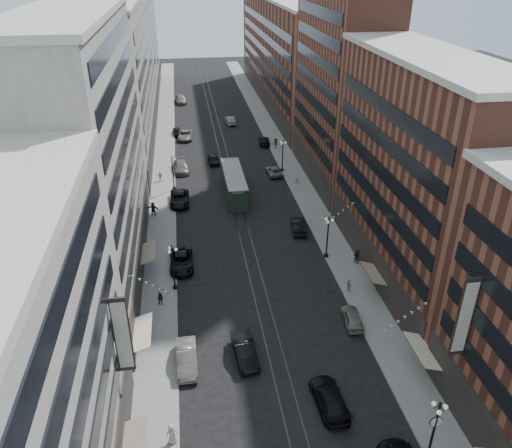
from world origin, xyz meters
TOP-DOWN VIEW (x-y plane):
  - ground at (0.00, 60.00)m, footprint 220.00×220.00m
  - sidewalk_west at (-11.00, 70.00)m, footprint 4.00×180.00m
  - sidewalk_east at (11.00, 70.00)m, footprint 4.00×180.00m
  - rail_west at (-0.70, 70.00)m, footprint 0.12×180.00m
  - rail_east at (0.70, 70.00)m, footprint 0.12×180.00m
  - building_west_mid at (-17.00, 33.00)m, footprint 8.00×36.00m
  - building_west_far at (-17.00, 96.00)m, footprint 8.00×90.00m
  - building_east_mid at (17.00, 28.00)m, footprint 8.00×30.00m
  - building_east_tower at (17.00, 56.00)m, footprint 8.00×26.00m
  - building_east_far at (17.00, 105.00)m, footprint 8.00×72.00m
  - lamppost_sw_far at (-9.20, 28.00)m, footprint 1.03×1.14m
  - lamppost_sw_mid at (-9.20, 55.00)m, footprint 1.03×1.14m
  - lamppost_se_near at (9.20, 4.00)m, footprint 1.08×1.14m
  - lamppost_se_far at (9.20, 32.00)m, footprint 1.03×1.14m
  - lamppost_se_mid at (9.20, 60.00)m, footprint 1.03×1.14m
  - streetcar at (0.00, 51.83)m, footprint 2.88×13.02m
  - car_1 at (-8.20, 16.05)m, footprint 1.88×5.20m
  - car_2 at (-8.40, 32.44)m, footprint 2.70×5.84m
  - car_4 at (8.40, 19.49)m, footprint 2.12×4.40m
  - car_5 at (-2.89, 16.18)m, footprint 2.19×5.23m
  - car_6 at (3.26, 9.70)m, footprint 2.55×5.70m
  - pedestrian_1 at (-9.50, 7.94)m, footprint 0.97×0.63m
  - pedestrian_2 at (-10.70, 25.20)m, footprint 0.85×0.64m
  - pedestrian_4 at (9.72, 24.73)m, footprint 0.57×0.95m
  - car_7 at (-8.40, 49.81)m, footprint 2.95×6.08m
  - car_8 at (-7.95, 62.66)m, footprint 2.91×6.05m
  - car_9 at (-8.39, 82.38)m, footprint 2.20×4.42m
  - car_10 at (7.31, 39.12)m, footprint 2.37×5.13m
  - car_11 at (7.47, 58.77)m, footprint 2.47×4.98m
  - car_12 at (8.40, 74.21)m, footprint 2.59×5.23m
  - car_13 at (-2.20, 65.43)m, footprint 1.97×4.44m
  - car_14 at (3.09, 88.48)m, footprint 2.28×5.20m
  - pedestrian_5 at (-12.14, 46.44)m, footprint 1.88×1.06m
  - pedestrian_6 at (-11.37, 58.53)m, footprint 0.94×0.44m
  - pedestrian_7 at (12.38, 30.10)m, footprint 0.88×0.92m
  - pedestrian_8 at (10.52, 54.43)m, footprint 0.61×0.42m
  - pedestrian_9 at (10.13, 71.28)m, footprint 1.34×0.90m
  - car_extra_0 at (-7.29, 107.88)m, footprint 3.04×6.27m
  - car_extra_1 at (-6.89, 79.72)m, footprint 3.01×5.95m

SIDE VIEW (x-z plane):
  - ground at x=0.00m, z-range 0.00..0.00m
  - rail_west at x=-0.70m, z-range 0.00..0.02m
  - rail_east at x=0.70m, z-range 0.00..0.02m
  - sidewalk_west at x=-11.00m, z-range 0.00..0.15m
  - sidewalk_east at x=11.00m, z-range 0.00..0.15m
  - car_11 at x=7.47m, z-range 0.00..1.36m
  - car_9 at x=-8.39m, z-range 0.00..1.45m
  - car_4 at x=8.40m, z-range 0.00..1.45m
  - car_12 at x=8.40m, z-range 0.00..1.46m
  - car_13 at x=-2.20m, z-range 0.00..1.48m
  - car_extra_1 at x=-6.89m, z-range 0.00..1.61m
  - car_2 at x=-8.40m, z-range 0.00..1.62m
  - car_6 at x=3.26m, z-range 0.00..1.62m
  - car_10 at x=7.31m, z-range 0.00..1.63m
  - car_14 at x=3.09m, z-range 0.00..1.66m
  - car_7 at x=-8.40m, z-range 0.00..1.67m
  - car_5 at x=-2.89m, z-range 0.00..1.68m
  - car_8 at x=-7.95m, z-range 0.00..1.70m
  - car_1 at x=-8.20m, z-range 0.00..1.70m
  - car_extra_0 at x=-7.29m, z-range 0.00..1.76m
  - pedestrian_4 at x=9.72m, z-range 0.15..1.67m
  - pedestrian_2 at x=-10.70m, z-range 0.15..1.70m
  - pedestrian_6 at x=-11.37m, z-range 0.15..1.74m
  - pedestrian_8 at x=10.52m, z-range 0.15..1.75m
  - pedestrian_7 at x=12.38m, z-range 0.15..1.85m
  - pedestrian_1 at x=-9.50m, z-range 0.15..1.98m
  - pedestrian_9 at x=10.13m, z-range 0.15..2.07m
  - pedestrian_5 at x=-12.14m, z-range 0.15..2.10m
  - streetcar at x=0.00m, z-range -0.14..3.46m
  - lamppost_sw_far at x=-9.20m, z-range 0.34..5.86m
  - lamppost_sw_mid at x=-9.20m, z-range 0.34..5.86m
  - lamppost_se_far at x=9.20m, z-range 0.34..5.86m
  - lamppost_se_mid at x=9.20m, z-range 0.34..5.86m
  - lamppost_se_near at x=9.20m, z-range 0.46..5.98m
  - building_east_mid at x=17.00m, z-range 0.00..24.00m
  - building_east_far at x=17.00m, z-range 0.00..24.00m
  - building_west_far at x=-17.00m, z-range 0.00..26.00m
  - building_west_mid at x=-17.00m, z-range 0.00..28.00m
  - building_east_tower at x=17.00m, z-range 0.00..42.00m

